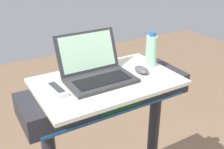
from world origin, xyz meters
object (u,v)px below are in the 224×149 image
computer_mouse (141,70)px  water_bottle (151,50)px  laptop (96,71)px  tv_remote (57,89)px

computer_mouse → water_bottle: 0.14m
laptop → water_bottle: size_ratio=1.73×
water_bottle → computer_mouse: bearing=-152.1°
laptop → tv_remote: size_ratio=2.08×
tv_remote → water_bottle: bearing=2.2°
laptop → computer_mouse: size_ratio=3.40×
laptop → water_bottle: bearing=-3.8°
computer_mouse → tv_remote: size_ratio=0.61×
water_bottle → tv_remote: (-0.57, -0.02, -0.08)m
water_bottle → tv_remote: size_ratio=1.20×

